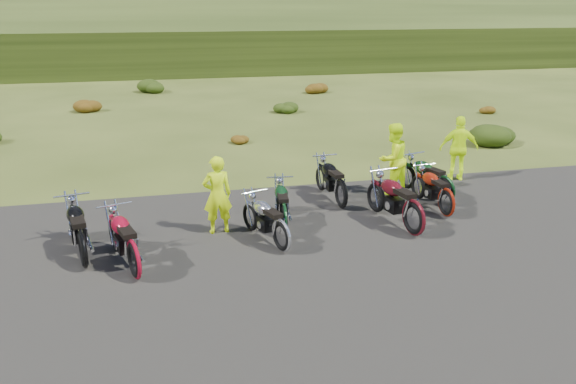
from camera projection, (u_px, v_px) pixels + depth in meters
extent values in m
plane|color=#394717|center=(322.00, 248.00, 11.37)|extent=(300.00, 300.00, 0.00)
cube|color=black|center=(355.00, 295.00, 9.52)|extent=(20.00, 12.00, 0.04)
cube|color=#293712|center=(169.00, 27.00, 112.89)|extent=(300.00, 90.00, 9.17)
ellipsoid|color=#6A320D|center=(86.00, 104.00, 25.24)|extent=(1.30, 1.30, 0.77)
ellipsoid|color=#23370D|center=(152.00, 84.00, 30.73)|extent=(1.56, 1.56, 0.92)
ellipsoid|color=#6A320D|center=(238.00, 137.00, 19.70)|extent=(0.77, 0.77, 0.45)
ellipsoid|color=#23370D|center=(285.00, 106.00, 25.19)|extent=(1.03, 1.03, 0.61)
ellipsoid|color=#6A320D|center=(315.00, 86.00, 30.67)|extent=(1.30, 1.30, 0.77)
ellipsoid|color=#23370D|center=(494.00, 131.00, 19.54)|extent=(1.56, 1.56, 0.92)
ellipsoid|color=#6A320D|center=(484.00, 108.00, 25.13)|extent=(0.77, 0.77, 0.45)
imported|color=#CDF30C|center=(217.00, 196.00, 11.81)|extent=(0.65, 0.46, 1.69)
imported|color=#CDF30C|center=(392.00, 160.00, 14.26)|extent=(1.10, 1.01, 1.83)
imported|color=#CDF30C|center=(459.00, 149.00, 15.39)|extent=(1.13, 0.71, 1.78)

